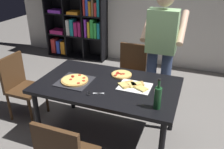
# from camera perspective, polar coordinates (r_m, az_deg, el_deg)

# --- Properties ---
(ground_plane) EXTENTS (12.00, 12.00, 0.00)m
(ground_plane) POSITION_cam_1_polar(r_m,az_deg,el_deg) (3.16, -1.00, -14.31)
(ground_plane) COLOR gray
(dining_table) EXTENTS (1.62, 0.97, 0.75)m
(dining_table) POSITION_cam_1_polar(r_m,az_deg,el_deg) (2.78, -1.11, -3.53)
(dining_table) COLOR black
(dining_table) RESTS_ON ground_plane
(chair_far_side) EXTENTS (0.42, 0.42, 0.90)m
(chair_far_side) POSITION_cam_1_polar(r_m,az_deg,el_deg) (3.67, 4.58, 1.12)
(chair_far_side) COLOR #472D19
(chair_far_side) RESTS_ON ground_plane
(chair_left_end) EXTENTS (0.42, 0.42, 0.90)m
(chair_left_end) POSITION_cam_1_polar(r_m,az_deg,el_deg) (3.50, -21.21, -1.94)
(chair_left_end) COLOR #472D19
(chair_left_end) RESTS_ON ground_plane
(bookshelf) EXTENTS (1.40, 0.35, 1.95)m
(bookshelf) POSITION_cam_1_polar(r_m,az_deg,el_deg) (5.42, -8.72, 13.97)
(bookshelf) COLOR black
(bookshelf) RESTS_ON ground_plane
(person_serving_pizza) EXTENTS (0.55, 0.54, 1.75)m
(person_serving_pizza) POSITION_cam_1_polar(r_m,az_deg,el_deg) (3.20, 11.68, 6.28)
(person_serving_pizza) COLOR #38476B
(person_serving_pizza) RESTS_ON ground_plane
(pepperoni_pizza_on_tray) EXTENTS (0.38, 0.38, 0.04)m
(pepperoni_pizza_on_tray) POSITION_cam_1_polar(r_m,az_deg,el_deg) (2.81, -8.97, -1.44)
(pepperoni_pizza_on_tray) COLOR #2D2D33
(pepperoni_pizza_on_tray) RESTS_ON dining_table
(pizza_slices_on_towel) EXTENTS (0.38, 0.28, 0.03)m
(pizza_slices_on_towel) POSITION_cam_1_polar(r_m,az_deg,el_deg) (2.68, 5.35, -2.75)
(pizza_slices_on_towel) COLOR white
(pizza_slices_on_towel) RESTS_ON dining_table
(wine_bottle) EXTENTS (0.07, 0.07, 0.32)m
(wine_bottle) POSITION_cam_1_polar(r_m,az_deg,el_deg) (2.29, 10.93, -5.42)
(wine_bottle) COLOR #194723
(wine_bottle) RESTS_ON dining_table
(kitchen_scissors) EXTENTS (0.20, 0.12, 0.01)m
(kitchen_scissors) POSITION_cam_1_polar(r_m,az_deg,el_deg) (2.54, -4.78, -4.54)
(kitchen_scissors) COLOR silver
(kitchen_scissors) RESTS_ON dining_table
(second_pizza_plain) EXTENTS (0.25, 0.25, 0.03)m
(second_pizza_plain) POSITION_cam_1_polar(r_m,az_deg,el_deg) (2.94, 2.31, 0.03)
(second_pizza_plain) COLOR tan
(second_pizza_plain) RESTS_ON dining_table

